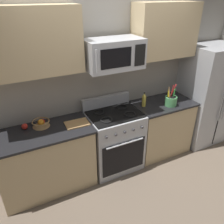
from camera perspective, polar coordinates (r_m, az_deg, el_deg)
ground_plane at (r=3.37m, az=5.45°, el=-18.92°), size 16.00×16.00×0.00m
wall_back at (r=3.37m, az=-2.30°, el=7.97°), size 8.00×0.10×2.60m
counter_left at (r=3.22m, az=-16.06°, el=-11.59°), size 1.24×0.61×0.91m
range_oven at (r=3.45m, az=0.53°, el=-6.96°), size 0.76×0.65×1.09m
counter_right at (r=3.87m, az=12.15°, el=-3.72°), size 0.96×0.61×0.91m
refrigerator at (r=4.28m, az=22.64°, el=3.88°), size 0.83×0.72×1.72m
microwave at (r=2.93m, az=0.40°, el=14.42°), size 0.73×0.44×0.37m
upper_cabinets_left at (r=2.72m, az=-21.18°, el=15.96°), size 1.23×0.34×0.74m
upper_cabinets_right at (r=3.47m, az=13.23°, el=19.30°), size 0.95×0.34×0.74m
utensil_crock at (r=3.56m, az=14.60°, el=2.84°), size 0.18×0.18×0.34m
fruit_basket at (r=3.06m, az=-17.43°, el=-2.69°), size 0.23×0.23×0.11m
apple_loose at (r=3.07m, az=-21.15°, el=-3.41°), size 0.08×0.08×0.08m
cutting_board at (r=3.02m, az=-8.79°, el=-2.89°), size 0.31×0.22×0.02m
bottle_oil at (r=3.45m, az=8.06°, el=3.05°), size 0.06×0.06×0.22m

